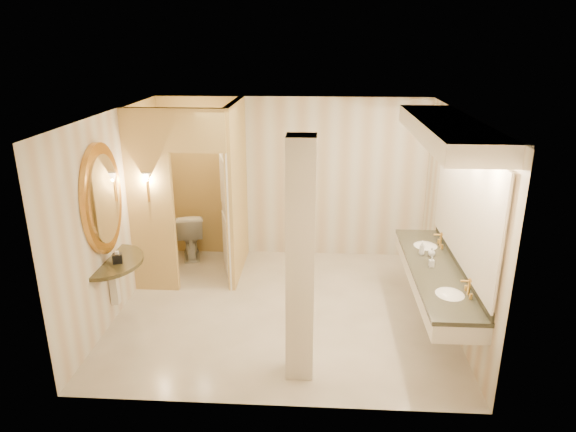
% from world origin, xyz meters
% --- Properties ---
extents(floor, '(4.50, 4.50, 0.00)m').
position_xyz_m(floor, '(0.00, 0.00, 0.00)').
color(floor, silver).
rests_on(floor, ground).
extents(ceiling, '(4.50, 4.50, 0.00)m').
position_xyz_m(ceiling, '(0.00, 0.00, 2.70)').
color(ceiling, white).
rests_on(ceiling, wall_back).
extents(wall_back, '(4.50, 0.02, 2.70)m').
position_xyz_m(wall_back, '(0.00, 2.00, 1.35)').
color(wall_back, beige).
rests_on(wall_back, floor).
extents(wall_front, '(4.50, 0.02, 2.70)m').
position_xyz_m(wall_front, '(0.00, -2.00, 1.35)').
color(wall_front, beige).
rests_on(wall_front, floor).
extents(wall_left, '(0.02, 4.00, 2.70)m').
position_xyz_m(wall_left, '(-2.25, 0.00, 1.35)').
color(wall_left, beige).
rests_on(wall_left, floor).
extents(wall_right, '(0.02, 4.00, 2.70)m').
position_xyz_m(wall_right, '(2.25, 0.00, 1.35)').
color(wall_right, beige).
rests_on(wall_right, floor).
extents(toilet_closet, '(1.50, 1.55, 2.70)m').
position_xyz_m(toilet_closet, '(-1.12, 0.97, 1.39)').
color(toilet_closet, '#E0BE75').
rests_on(toilet_closet, floor).
extents(wall_sconce, '(0.14, 0.14, 0.42)m').
position_xyz_m(wall_sconce, '(-1.93, 0.43, 1.73)').
color(wall_sconce, gold).
rests_on(wall_sconce, toilet_closet).
extents(vanity, '(0.75, 2.81, 2.09)m').
position_xyz_m(vanity, '(1.98, -0.40, 1.63)').
color(vanity, silver).
rests_on(vanity, floor).
extents(console_shelf, '(1.08, 1.08, 1.99)m').
position_xyz_m(console_shelf, '(-2.21, -0.43, 1.35)').
color(console_shelf, black).
rests_on(console_shelf, floor).
extents(pillar, '(0.30, 0.30, 2.70)m').
position_xyz_m(pillar, '(0.29, -1.42, 1.35)').
color(pillar, silver).
rests_on(pillar, floor).
extents(tissue_box, '(0.15, 0.15, 0.12)m').
position_xyz_m(tissue_box, '(-2.07, -0.50, 0.93)').
color(tissue_box, black).
rests_on(tissue_box, console_shelf).
extents(toilet, '(0.63, 0.87, 0.80)m').
position_xyz_m(toilet, '(-1.72, 1.75, 0.40)').
color(toilet, white).
rests_on(toilet, floor).
extents(soap_bottle_a, '(0.07, 0.07, 0.13)m').
position_xyz_m(soap_bottle_a, '(1.89, -0.38, 0.94)').
color(soap_bottle_a, beige).
rests_on(soap_bottle_a, vanity).
extents(soap_bottle_b, '(0.12, 0.12, 0.12)m').
position_xyz_m(soap_bottle_b, '(1.96, -0.05, 0.94)').
color(soap_bottle_b, silver).
rests_on(soap_bottle_b, vanity).
extents(soap_bottle_c, '(0.10, 0.10, 0.19)m').
position_xyz_m(soap_bottle_c, '(1.84, -0.01, 0.97)').
color(soap_bottle_c, '#C6B28C').
rests_on(soap_bottle_c, vanity).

